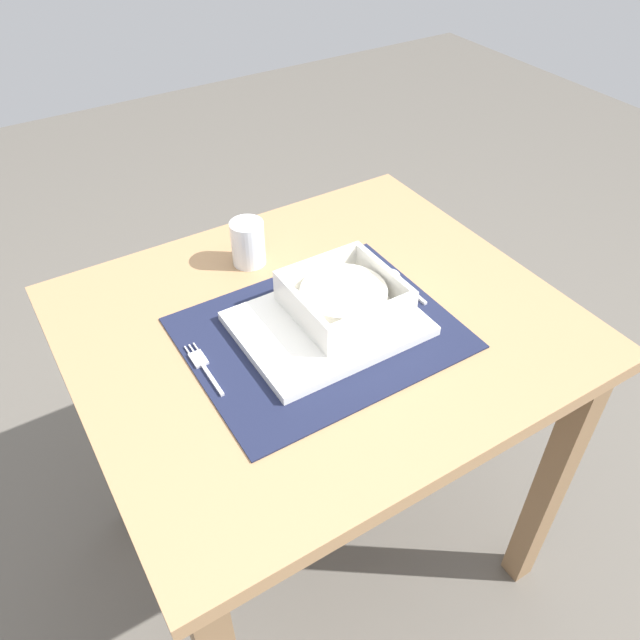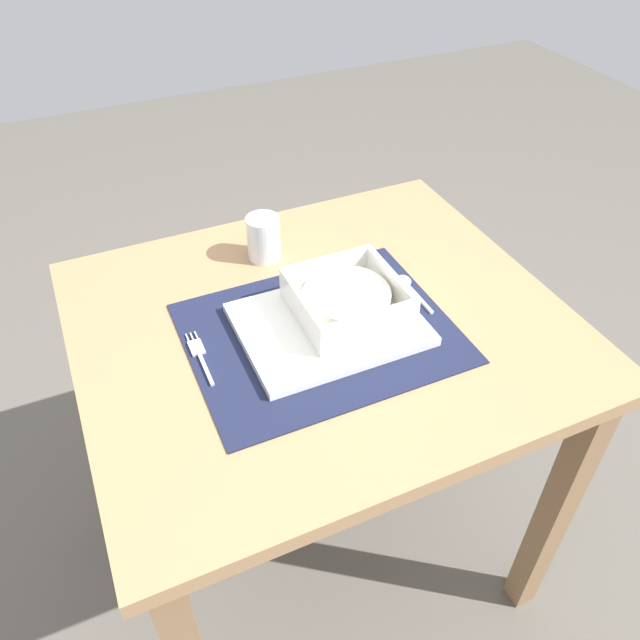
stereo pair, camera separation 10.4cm
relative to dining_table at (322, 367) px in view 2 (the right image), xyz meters
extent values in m
plane|color=#59544C|center=(0.00, 0.00, -0.62)|extent=(6.00, 6.00, 0.00)
cube|color=#A37A51|center=(0.00, 0.00, 0.10)|extent=(0.83, 0.73, 0.03)
cube|color=olive|center=(0.37, -0.31, -0.26)|extent=(0.05, 0.05, 0.71)
cube|color=olive|center=(-0.37, 0.31, -0.26)|extent=(0.05, 0.05, 0.71)
cube|color=olive|center=(0.37, 0.31, -0.26)|extent=(0.05, 0.05, 0.71)
cube|color=#191E38|center=(-0.02, -0.03, 0.12)|extent=(0.44, 0.35, 0.00)
cube|color=white|center=(0.00, -0.03, 0.13)|extent=(0.30, 0.23, 0.02)
cube|color=white|center=(0.04, -0.02, 0.14)|extent=(0.18, 0.18, 0.01)
cube|color=white|center=(-0.04, -0.02, 0.17)|extent=(0.01, 0.18, 0.05)
cube|color=white|center=(0.12, -0.02, 0.17)|extent=(0.01, 0.18, 0.05)
cube|color=white|center=(0.04, -0.10, 0.17)|extent=(0.16, 0.01, 0.05)
cube|color=white|center=(0.04, 0.07, 0.17)|extent=(0.16, 0.01, 0.05)
cylinder|color=silver|center=(0.04, -0.02, 0.16)|extent=(0.15, 0.15, 0.03)
cube|color=silver|center=(-0.22, -0.04, 0.12)|extent=(0.01, 0.07, 0.00)
cube|color=silver|center=(-0.22, 0.01, 0.12)|extent=(0.02, 0.04, 0.00)
cylinder|color=silver|center=(-0.23, 0.04, 0.12)|extent=(0.00, 0.02, 0.00)
cylinder|color=silver|center=(-0.22, 0.04, 0.12)|extent=(0.00, 0.02, 0.00)
cylinder|color=silver|center=(-0.21, 0.04, 0.12)|extent=(0.00, 0.02, 0.00)
cube|color=silver|center=(0.18, -0.03, 0.12)|extent=(0.01, 0.08, 0.00)
ellipsoid|color=silver|center=(0.18, 0.03, 0.13)|extent=(0.02, 0.03, 0.01)
cube|color=black|center=(0.15, -0.05, 0.12)|extent=(0.01, 0.06, 0.01)
cube|color=silver|center=(0.15, 0.02, 0.12)|extent=(0.01, 0.08, 0.00)
cylinder|color=white|center=(-0.03, 0.22, 0.16)|extent=(0.06, 0.06, 0.09)
cylinder|color=maroon|center=(-0.03, 0.22, 0.15)|extent=(0.05, 0.05, 0.05)
camera|label=1|loc=(-0.43, -0.70, 0.83)|focal=35.09mm
camera|label=2|loc=(-0.34, -0.75, 0.83)|focal=35.09mm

